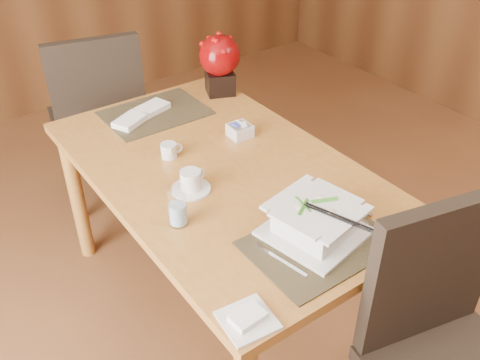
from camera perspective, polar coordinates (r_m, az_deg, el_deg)
dining_table at (r=2.13m, az=-1.84°, el=-0.81°), size 0.90×1.50×0.75m
placemat_near at (r=1.74m, az=8.39°, el=-6.74°), size 0.45×0.33×0.01m
placemat_far at (r=2.49m, az=-9.04°, el=7.09°), size 0.45×0.33×0.01m
soup_setting at (r=1.74m, az=8.05°, el=-4.34°), size 0.34×0.34×0.12m
coffee_cup at (r=1.94m, az=-5.27°, el=-0.24°), size 0.14×0.14×0.08m
water_glass at (r=1.77m, az=-6.70°, el=-2.76°), size 0.08×0.08×0.15m
creamer_jug at (r=2.14m, az=-7.61°, el=3.14°), size 0.10×0.10×0.06m
sugar_caddy at (r=2.27m, az=-0.02°, el=5.28°), size 0.09×0.09×0.05m
berry_decor at (r=2.60m, az=-2.19°, el=12.58°), size 0.20×0.20×0.29m
napkins_far at (r=2.46m, az=-10.30°, el=7.02°), size 0.31×0.20×0.03m
bread_plate at (r=1.50m, az=0.82°, el=-14.73°), size 0.15×0.15×0.01m
near_chair at (r=1.80m, az=21.01°, el=-15.88°), size 0.56×0.56×1.01m
far_chair at (r=2.94m, az=-14.85°, el=6.90°), size 0.56×0.57×1.02m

